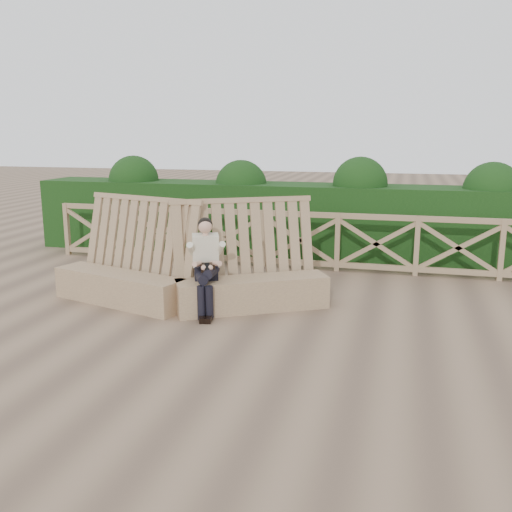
# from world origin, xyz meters

# --- Properties ---
(ground) EXTENTS (60.00, 60.00, 0.00)m
(ground) POSITION_xyz_m (0.00, 0.00, 0.00)
(ground) COLOR brown
(ground) RESTS_ON ground
(bench) EXTENTS (4.27, 1.77, 1.61)m
(bench) POSITION_xyz_m (-1.23, 0.77, 0.41)
(bench) COLOR #806149
(bench) RESTS_ON ground
(woman) EXTENTS (0.52, 0.84, 1.38)m
(woman) POSITION_xyz_m (-0.80, 0.49, 0.75)
(woman) COLOR black
(woman) RESTS_ON ground
(guardrail) EXTENTS (10.10, 0.09, 1.10)m
(guardrail) POSITION_xyz_m (0.00, 3.50, 0.55)
(guardrail) COLOR #80674A
(guardrail) RESTS_ON ground
(hedge) EXTENTS (12.00, 1.20, 1.50)m
(hedge) POSITION_xyz_m (0.00, 4.70, 0.75)
(hedge) COLOR black
(hedge) RESTS_ON ground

